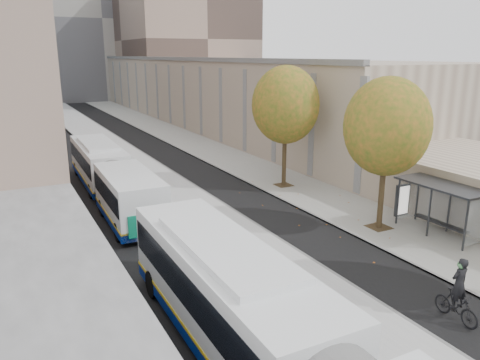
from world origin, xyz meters
TOP-DOWN VIEW (x-y plane):
  - bus_platform at (-3.88, 35.00)m, footprint 4.25×150.00m
  - sidewalk at (4.12, 35.00)m, footprint 4.75×150.00m
  - building_tan at (15.50, 64.00)m, footprint 18.00×92.00m
  - building_far_block at (6.00, 96.00)m, footprint 30.00×18.00m
  - bus_shelter at (5.69, 10.96)m, footprint 1.90×4.40m
  - tree_c at (3.60, 13.00)m, footprint 4.20×4.20m
  - tree_d at (3.60, 22.00)m, footprint 4.40×4.40m
  - bus_far at (-7.38, 24.54)m, footprint 2.80×16.67m
  - cyclist at (-0.27, 5.37)m, footprint 0.67×1.78m
  - distant_car at (-7.50, 61.78)m, footprint 1.77×4.26m

SIDE VIEW (x-z plane):
  - sidewalk at x=4.12m, z-range 0.00..0.08m
  - bus_platform at x=-3.88m, z-range 0.00..0.15m
  - distant_car at x=-7.50m, z-range 0.00..1.44m
  - cyclist at x=-0.27m, z-range -0.29..1.96m
  - bus_far at x=-7.38m, z-range 0.13..2.90m
  - bus_shelter at x=5.69m, z-range 0.92..3.45m
  - building_tan at x=15.50m, z-range 0.00..8.00m
  - tree_c at x=3.60m, z-range 1.61..8.89m
  - tree_d at x=3.60m, z-range 1.67..9.27m
  - building_far_block at x=6.00m, z-range 0.00..30.00m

